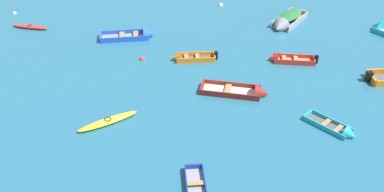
# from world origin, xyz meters

# --- Properties ---
(rowboat_maroon_foreground_center) EXTENTS (4.16, 2.13, 1.16)m
(rowboat_maroon_foreground_center) POSITION_xyz_m (3.40, 20.24, 0.17)
(rowboat_maroon_foreground_center) COLOR beige
(rowboat_maroon_foreground_center) RESTS_ON ground_plane
(rowboat_turquoise_cluster_inner) EXTENTS (3.14, 3.77, 1.25)m
(rowboat_turquoise_cluster_inner) POSITION_xyz_m (15.13, 28.48, 0.17)
(rowboat_turquoise_cluster_inner) COLOR gray
(rowboat_turquoise_cluster_inner) RESTS_ON ground_plane
(kayak_red_center) EXTENTS (3.04, 1.28, 0.29)m
(kayak_red_center) POSITION_xyz_m (-12.27, 30.37, 0.14)
(kayak_red_center) COLOR red
(kayak_red_center) RESTS_ON ground_plane
(kayak_yellow_near_right) EXTENTS (3.16, 2.09, 0.32)m
(kayak_yellow_near_right) POSITION_xyz_m (-4.57, 17.79, 0.15)
(kayak_yellow_near_right) COLOR yellow
(kayak_yellow_near_right) RESTS_ON ground_plane
(rowboat_grey_midfield_left) EXTENTS (3.82, 4.36, 1.39)m
(rowboat_grey_midfield_left) POSITION_xyz_m (7.92, 30.12, 0.37)
(rowboat_grey_midfield_left) COLOR #99754C
(rowboat_grey_midfield_left) RESTS_ON ground_plane
(rowboat_blue_cluster_outer) EXTENTS (4.13, 1.69, 1.23)m
(rowboat_blue_cluster_outer) POSITION_xyz_m (-3.62, 28.38, 0.18)
(rowboat_blue_cluster_outer) COLOR gray
(rowboat_blue_cluster_outer) RESTS_ON ground_plane
(rowboat_orange_far_left) EXTENTS (3.17, 0.99, 0.84)m
(rowboat_orange_far_left) POSITION_xyz_m (-0.20, 24.67, 0.17)
(rowboat_orange_far_left) COLOR #4C4C51
(rowboat_orange_far_left) RESTS_ON ground_plane
(rowboat_turquoise_far_back) EXTENTS (2.50, 2.66, 0.83)m
(rowboat_turquoise_far_back) POSITION_xyz_m (7.54, 16.47, 0.13)
(rowboat_turquoise_far_back) COLOR #4C4C51
(rowboat_turquoise_far_back) RESTS_ON ground_plane
(rowboat_red_outer_left) EXTENTS (3.32, 1.35, 0.85)m
(rowboat_red_outer_left) POSITION_xyz_m (6.36, 24.19, 0.17)
(rowboat_red_outer_left) COLOR #99754C
(rowboat_red_outer_left) RESTS_ON ground_plane
(mooring_buoy_midfield) EXTENTS (0.41, 0.41, 0.41)m
(mooring_buoy_midfield) POSITION_xyz_m (3.19, 34.68, 0.00)
(mooring_buoy_midfield) COLOR silver
(mooring_buoy_midfield) RESTS_ON ground_plane
(mooring_buoy_between_boats_right) EXTENTS (0.32, 0.32, 0.32)m
(mooring_buoy_between_boats_right) POSITION_xyz_m (-14.52, 33.56, 0.00)
(mooring_buoy_between_boats_right) COLOR silver
(mooring_buoy_between_boats_right) RESTS_ON ground_plane
(mooring_buoy_between_boats_left) EXTENTS (0.40, 0.40, 0.40)m
(mooring_buoy_between_boats_left) POSITION_xyz_m (-3.18, 24.91, 0.00)
(mooring_buoy_between_boats_left) COLOR red
(mooring_buoy_between_boats_left) RESTS_ON ground_plane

